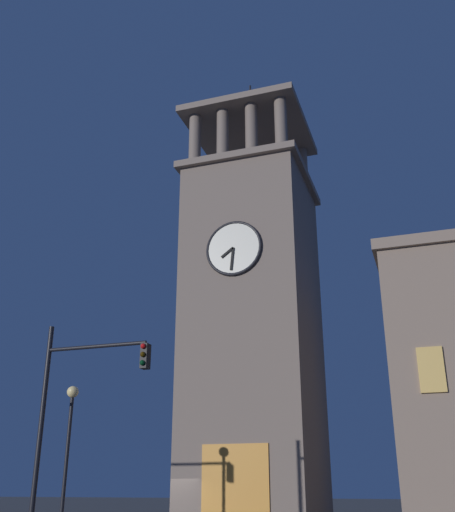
% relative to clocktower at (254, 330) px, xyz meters
% --- Properties ---
extents(clocktower, '(6.98, 7.55, 26.42)m').
position_rel_clocktower_xyz_m(clocktower, '(0.00, 0.00, 0.00)').
color(clocktower, '#75665B').
rests_on(clocktower, ground_plane).
extents(traffic_signal_near, '(3.61, 0.41, 6.98)m').
position_rel_clocktower_xyz_m(traffic_signal_near, '(1.50, 14.82, -5.75)').
color(traffic_signal_near, black).
rests_on(traffic_signal_near, ground_plane).
extents(street_lamp, '(0.44, 0.44, 5.74)m').
position_rel_clocktower_xyz_m(street_lamp, '(4.08, 10.88, -6.26)').
color(street_lamp, black).
rests_on(street_lamp, ground_plane).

